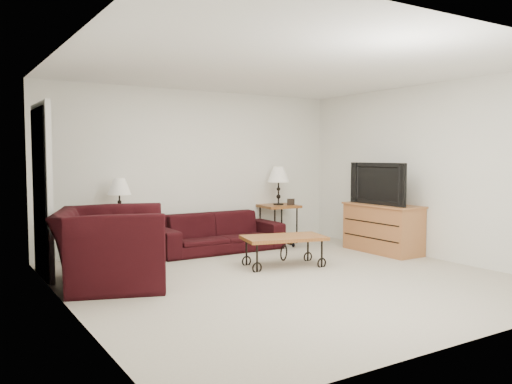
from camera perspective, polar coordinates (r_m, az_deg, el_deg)
ground at (r=6.33m, az=3.39°, el=-9.44°), size 5.00×5.00×0.00m
wall_back at (r=8.33m, az=-6.56°, el=2.45°), size 5.00×0.02×2.50m
wall_front at (r=4.37m, az=22.74°, el=0.78°), size 5.00×0.02×2.50m
wall_left at (r=5.14m, az=-19.93°, el=1.29°), size 0.02×5.00×2.50m
wall_right at (r=7.88m, az=18.46°, el=2.18°), size 0.02×5.00×2.50m
ceiling at (r=6.25m, az=3.49°, el=13.47°), size 5.00×5.00×0.00m
doorway at (r=6.78m, az=-22.54°, el=-0.13°), size 0.08×0.94×2.04m
sofa at (r=8.05m, az=-4.15°, el=-4.44°), size 2.00×0.78×0.58m
side_table_left at (r=7.65m, az=-14.66°, el=-5.02°), size 0.54×0.54×0.58m
side_table_right at (r=8.83m, az=2.47°, el=-3.49°), size 0.65×0.65×0.64m
lamp_left at (r=7.59m, az=-14.74°, el=-0.70°), size 0.33×0.33×0.58m
lamp_right at (r=8.77m, az=2.48°, el=0.68°), size 0.40×0.40×0.64m
photo_frame_left at (r=7.42m, az=-15.47°, el=-2.69°), size 0.12×0.03×0.10m
photo_frame_right at (r=8.75m, az=3.84°, el=-1.09°), size 0.13×0.06×0.11m
coffee_table at (r=6.98m, az=3.06°, el=-6.49°), size 1.18×0.81×0.40m
armchair at (r=6.16m, az=-15.61°, el=-5.83°), size 1.55×1.65×0.87m
throw_pillow at (r=6.14m, az=-14.14°, el=-5.03°), size 0.23×0.41×0.39m
tv_stand at (r=8.17m, az=13.72°, el=-3.88°), size 0.51×1.23×0.74m
television at (r=8.09m, az=13.70°, el=0.91°), size 0.14×1.10×0.63m
backpack at (r=8.41m, az=4.11°, el=-4.71°), size 0.33×0.26×0.40m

